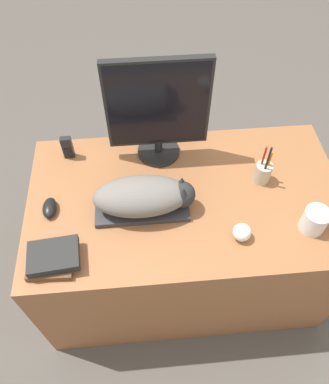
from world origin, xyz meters
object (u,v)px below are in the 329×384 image
at_px(computer_mouse, 50,208).
at_px(coffee_mug, 315,220).
at_px(baseball, 242,232).
at_px(pen_cup, 263,172).
at_px(phone, 68,147).
at_px(book_stack, 53,259).
at_px(keyboard, 142,208).
at_px(cat, 146,196).
at_px(monitor, 158,109).

xyz_separation_m(computer_mouse, coffee_mug, (1.05, -0.17, 0.03)).
bearing_deg(baseball, pen_cup, 61.84).
relative_size(phone, book_stack, 0.58).
bearing_deg(phone, coffee_mug, -25.67).
bearing_deg(coffee_mug, baseball, -176.12).
xyz_separation_m(computer_mouse, book_stack, (0.04, -0.24, 0.01)).
distance_m(pen_cup, phone, 0.87).
bearing_deg(coffee_mug, keyboard, 167.80).
xyz_separation_m(pen_cup, baseball, (-0.15, -0.28, -0.02)).
bearing_deg(computer_mouse, keyboard, -4.26).
height_order(cat, book_stack, cat).
bearing_deg(monitor, book_stack, -129.40).
distance_m(keyboard, computer_mouse, 0.38).
height_order(computer_mouse, book_stack, book_stack).
height_order(pen_cup, baseball, pen_cup).
relative_size(keyboard, monitor, 0.78).
bearing_deg(monitor, coffee_mug, -38.58).
bearing_deg(baseball, book_stack, -176.20).
distance_m(monitor, coffee_mug, 0.77).
height_order(keyboard, phone, phone).
height_order(keyboard, monitor, monitor).
xyz_separation_m(cat, monitor, (0.07, 0.32, 0.17)).
xyz_separation_m(cat, baseball, (0.36, -0.16, -0.06)).
xyz_separation_m(computer_mouse, phone, (0.06, 0.30, 0.04)).
xyz_separation_m(keyboard, phone, (-0.32, 0.33, 0.04)).
xyz_separation_m(coffee_mug, book_stack, (-1.01, -0.07, -0.02)).
bearing_deg(baseball, coffee_mug, 3.88).
height_order(coffee_mug, phone, phone).
distance_m(pen_cup, book_stack, 0.93).
bearing_deg(baseball, keyboard, 156.46).
xyz_separation_m(computer_mouse, baseball, (0.76, -0.19, 0.02)).
height_order(phone, book_stack, phone).
relative_size(computer_mouse, pen_cup, 0.47).
height_order(computer_mouse, coffee_mug, coffee_mug).
bearing_deg(keyboard, phone, 133.97).
relative_size(computer_mouse, baseball, 1.41).
bearing_deg(computer_mouse, cat, -4.05).
xyz_separation_m(phone, book_stack, (-0.02, -0.54, -0.03)).
xyz_separation_m(monitor, baseball, (0.29, -0.48, -0.23)).
bearing_deg(computer_mouse, monitor, 31.42).
bearing_deg(computer_mouse, pen_cup, 5.45).
height_order(cat, monitor, monitor).
relative_size(pen_cup, phone, 1.88).
xyz_separation_m(keyboard, pen_cup, (0.53, 0.11, 0.04)).
distance_m(cat, phone, 0.47).
distance_m(keyboard, baseball, 0.41).
bearing_deg(book_stack, pen_cup, 20.62).
relative_size(keyboard, baseball, 5.32).
bearing_deg(phone, book_stack, -92.38).
bearing_deg(book_stack, coffee_mug, 3.82).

